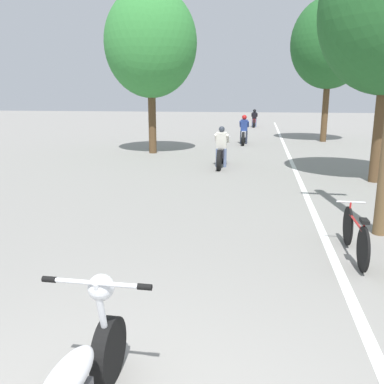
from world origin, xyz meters
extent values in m
cube|color=white|center=(2.12, 12.31, 0.00)|extent=(0.14, 48.00, 0.01)
cylinder|color=#513A23|center=(4.19, 10.17, 1.68)|extent=(0.32, 0.32, 3.35)
cylinder|color=#513A23|center=(4.23, 20.73, 1.87)|extent=(0.32, 0.32, 3.73)
ellipsoid|color=#235B28|center=(4.23, 20.73, 4.98)|extent=(3.95, 3.55, 4.54)
cylinder|color=#513A23|center=(-3.56, 14.90, 1.63)|extent=(0.32, 0.32, 3.26)
ellipsoid|color=#337F38|center=(-3.56, 14.90, 4.45)|extent=(3.75, 3.38, 4.32)
cylinder|color=black|center=(-0.23, 1.04, 0.28)|extent=(0.12, 0.56, 0.56)
ellipsoid|color=silver|center=(-0.23, 0.31, 0.57)|extent=(0.24, 0.68, 0.19)
cylinder|color=silver|center=(-0.23, 0.95, 0.63)|extent=(0.06, 0.23, 0.72)
cylinder|color=silver|center=(-0.23, 0.86, 0.99)|extent=(0.77, 0.04, 0.04)
cylinder|color=black|center=(-0.61, 0.86, 0.99)|extent=(0.11, 0.05, 0.05)
cylinder|color=black|center=(0.16, 0.86, 0.99)|extent=(0.11, 0.05, 0.05)
sphere|color=silver|center=(-0.23, 0.95, 0.91)|extent=(0.21, 0.21, 0.21)
cylinder|color=black|center=(-0.34, 12.66, 0.32)|extent=(0.12, 0.63, 0.63)
cylinder|color=black|center=(-0.34, 11.20, 0.32)|extent=(0.12, 0.63, 0.63)
cube|color=black|center=(-0.34, 11.93, 0.50)|extent=(0.20, 0.94, 0.28)
cylinder|color=silver|center=(-0.34, 12.56, 0.98)|extent=(0.50, 0.03, 0.03)
cylinder|color=slate|center=(-0.47, 11.88, 0.32)|extent=(0.11, 0.11, 0.64)
cylinder|color=slate|center=(-0.21, 11.88, 0.32)|extent=(0.11, 0.11, 0.64)
cube|color=silver|center=(-0.34, 11.91, 0.91)|extent=(0.34, 0.27, 0.57)
cylinder|color=silver|center=(-0.54, 12.07, 0.96)|extent=(0.08, 0.45, 0.35)
cylinder|color=silver|center=(-0.14, 12.07, 0.96)|extent=(0.08, 0.45, 0.35)
sphere|color=#2D333D|center=(-0.34, 11.95, 1.28)|extent=(0.20, 0.20, 0.20)
cylinder|color=black|center=(0.11, 19.71, 0.33)|extent=(0.12, 0.67, 0.67)
cylinder|color=black|center=(0.11, 18.18, 0.33)|extent=(0.12, 0.67, 0.67)
cube|color=silver|center=(0.11, 18.95, 0.51)|extent=(0.20, 0.98, 0.28)
cylinder|color=silver|center=(0.11, 19.61, 1.02)|extent=(0.50, 0.03, 0.03)
cylinder|color=#282D3D|center=(-0.02, 18.90, 0.33)|extent=(0.11, 0.11, 0.65)
cylinder|color=#282D3D|center=(0.24, 18.90, 0.33)|extent=(0.11, 0.11, 0.65)
cube|color=navy|center=(0.11, 18.93, 0.93)|extent=(0.34, 0.28, 0.58)
cylinder|color=navy|center=(-0.09, 19.09, 0.99)|extent=(0.08, 0.46, 0.35)
cylinder|color=navy|center=(0.31, 19.09, 0.99)|extent=(0.08, 0.46, 0.35)
sphere|color=#B21919|center=(0.11, 18.97, 1.33)|extent=(0.24, 0.24, 0.24)
cylinder|color=black|center=(0.39, 31.26, 0.31)|extent=(0.12, 0.62, 0.62)
cylinder|color=black|center=(0.39, 29.88, 0.31)|extent=(0.12, 0.62, 0.62)
cube|color=maroon|center=(0.39, 30.57, 0.49)|extent=(0.20, 0.88, 0.28)
cylinder|color=silver|center=(0.39, 31.16, 0.97)|extent=(0.50, 0.03, 0.03)
cylinder|color=slate|center=(0.26, 30.52, 0.32)|extent=(0.11, 0.11, 0.63)
cylinder|color=slate|center=(0.52, 30.52, 0.32)|extent=(0.11, 0.11, 0.63)
cube|color=black|center=(0.39, 30.55, 0.88)|extent=(0.34, 0.27, 0.52)
cylinder|color=black|center=(0.19, 30.71, 0.93)|extent=(0.08, 0.41, 0.32)
cylinder|color=black|center=(0.59, 30.71, 0.93)|extent=(0.08, 0.41, 0.32)
sphere|color=black|center=(0.39, 30.59, 1.25)|extent=(0.25, 0.25, 0.25)
cylinder|color=black|center=(2.43, 4.80, 0.32)|extent=(0.04, 0.64, 0.64)
cylinder|color=black|center=(2.43, 3.75, 0.32)|extent=(0.04, 0.64, 0.64)
cylinder|color=#B21E1E|center=(2.43, 4.27, 0.54)|extent=(0.04, 0.84, 0.04)
cylinder|color=#B21E1E|center=(2.43, 3.83, 0.51)|extent=(0.03, 0.03, 0.38)
cube|color=black|center=(2.43, 3.83, 0.70)|extent=(0.10, 0.20, 0.05)
cylinder|color=#B21E1E|center=(2.43, 4.75, 0.53)|extent=(0.03, 0.03, 0.41)
cylinder|color=silver|center=(2.43, 4.75, 0.73)|extent=(0.44, 0.03, 0.03)
camera|label=1|loc=(0.98, -1.84, 2.38)|focal=38.00mm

